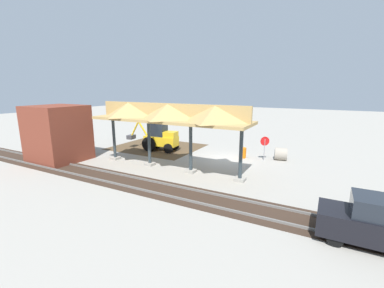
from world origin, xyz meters
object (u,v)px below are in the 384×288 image
Objects in this scene: brick_utility_building at (58,133)px; traffic_barrel at (243,153)px; backhoe at (160,138)px; distant_parked_car at (380,223)px; concrete_pipe at (281,154)px; stop_sign at (265,143)px.

brick_utility_building is 5.08× the size of traffic_barrel.
backhoe is at bearing 8.34° from traffic_barrel.
distant_parked_car is at bearing 151.66° from backhoe.
concrete_pipe is 0.27× the size of brick_utility_building.
backhoe is at bearing -128.78° from brick_utility_building.
distant_parked_car is at bearing 123.31° from stop_sign.
brick_utility_building is at bearing 28.28° from concrete_pipe.
backhoe is at bearing -28.34° from distant_parked_car.
brick_utility_building is 21.96m from distant_parked_car.
distant_parked_car is at bearing 130.14° from traffic_barrel.
stop_sign is 9.83m from backhoe.
stop_sign is at bearing -152.10° from brick_utility_building.
brick_utility_building is at bearing 51.22° from backhoe.
backhoe is at bearing 10.57° from concrete_pipe.
stop_sign is at bearing 32.76° from concrete_pipe.
concrete_pipe is (-1.22, -0.79, -0.92)m from stop_sign.
concrete_pipe is at bearing -163.72° from traffic_barrel.
distant_parked_car is at bearing 174.64° from brick_utility_building.
stop_sign is 0.44× the size of brick_utility_building.
backhoe reaches higher than distant_parked_car.
backhoe is 18.60m from distant_parked_car.
traffic_barrel is (1.80, 0.10, -1.00)m from stop_sign.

